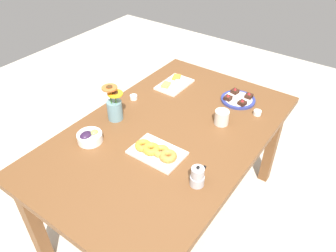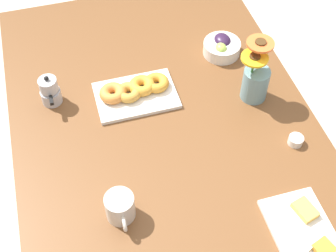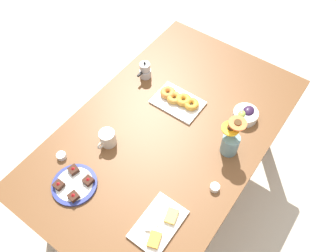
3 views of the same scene
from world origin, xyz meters
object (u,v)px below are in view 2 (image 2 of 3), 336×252
Objects in this scene: coffee_mug at (120,207)px; grape_bowl at (222,47)px; croissant_platter at (135,91)px; flower_vase at (255,80)px; cheese_platter at (305,233)px; dining_table at (168,149)px; jam_cup_berry at (296,140)px; moka_pot at (50,91)px.

coffee_mug is 0.77m from grape_bowl.
flower_vase is (0.11, 0.39, 0.06)m from croissant_platter.
cheese_platter is (0.20, 0.48, -0.03)m from coffee_mug.
coffee_mug is at bearing -18.34° from croissant_platter.
coffee_mug is 0.43× the size of croissant_platter.
coffee_mug is (0.25, -0.21, 0.13)m from dining_table.
dining_table is 0.42m from jam_cup_berry.
flower_vase is at bearing 173.51° from cheese_platter.
moka_pot is at bearing -164.72° from coffee_mug.
croissant_platter is (-0.65, -0.33, 0.01)m from cheese_platter.
jam_cup_berry is 0.21× the size of flower_vase.
flower_vase is (-0.33, 0.54, 0.03)m from coffee_mug.
grape_bowl is 0.39m from croissant_platter.
coffee_mug is 1.00× the size of moka_pot.
coffee_mug reaches higher than jam_cup_berry.
dining_table is 0.45m from moka_pot.
flower_vase reaches higher than cheese_platter.
flower_vase reaches higher than jam_cup_berry.
moka_pot is (-0.70, -0.62, 0.04)m from cheese_platter.
grape_bowl is at bearing 138.00° from coffee_mug.
cheese_platter is at bearing 27.35° from croissant_platter.
cheese_platter is 0.32m from jam_cup_berry.
dining_table is 0.54m from cheese_platter.
grape_bowl is at bearing -173.06° from flower_vase.
grape_bowl is at bearing 109.03° from croissant_platter.
flower_vase is (0.24, 0.03, 0.05)m from grape_bowl.
moka_pot is at bearing -118.50° from jam_cup_berry.
moka_pot reaches higher than coffee_mug.
grape_bowl reaches higher than dining_table.
moka_pot is at bearing -83.61° from grape_bowl.
moka_pot reaches higher than dining_table.
croissant_platter is at bearing -105.92° from flower_vase.
dining_table is 13.45× the size of moka_pot.
coffee_mug reaches higher than cheese_platter.
flower_vase is (-0.53, 0.06, 0.07)m from cheese_platter.
grape_bowl is 1.17× the size of moka_pot.
flower_vase is at bearing 74.08° from croissant_platter.
dining_table is 6.85× the size of flower_vase.
dining_table is 0.38m from flower_vase.
moka_pot is (-0.17, -0.68, -0.03)m from flower_vase.
moka_pot is (-0.25, -0.35, 0.13)m from dining_table.
dining_table is 5.71× the size of croissant_platter.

